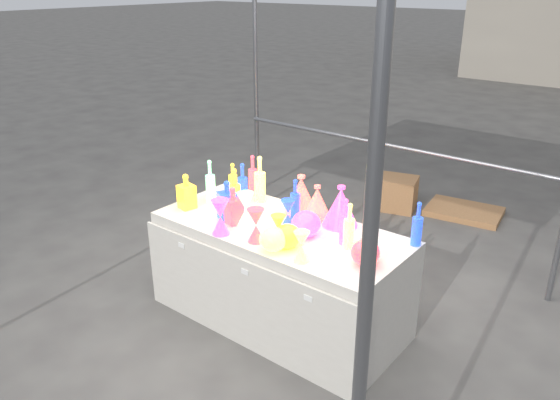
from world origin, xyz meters
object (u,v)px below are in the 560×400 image
Objects in this scene: cardboard_box_closed at (393,193)px; lampshade_0 at (317,202)px; display_table at (279,274)px; hourglass_0 at (256,225)px; bottle_0 at (233,179)px; globe_0 at (287,237)px; decanter_0 at (186,191)px.

lampshade_0 reaches higher than cardboard_box_closed.
hourglass_0 is at bearing -86.14° from display_table.
hourglass_0 is 0.56m from lampshade_0.
cardboard_box_closed is 2.30m from bottle_0.
hourglass_0 is at bearing -164.40° from globe_0.
hourglass_0 is at bearing -100.17° from lampshade_0.
display_table is 7.36× the size of lampshade_0.
decanter_0 reaches higher than hourglass_0.
globe_0 is at bearing -26.86° from bottle_0.
hourglass_0 is (0.35, -2.68, 0.69)m from cardboard_box_closed.
display_table is at bearing 93.86° from hourglass_0.
display_table reaches higher than cardboard_box_closed.
bottle_0 is (-0.66, 0.25, 0.51)m from display_table.
lampshade_0 is (0.78, 0.04, -0.01)m from bottle_0.
decanter_0 is at bearing -114.94° from cardboard_box_closed.
display_table is 10.50× the size of globe_0.
lampshade_0 reaches higher than hourglass_0.
cardboard_box_closed is at bearing 91.56° from decanter_0.
lampshade_0 reaches higher than globe_0.
bottle_0 is 0.98× the size of decanter_0.
cardboard_box_closed is 1.81× the size of decanter_0.
lampshade_0 is (0.45, -2.12, 0.70)m from cardboard_box_closed.
decanter_0 is at bearing -102.36° from bottle_0.
hourglass_0 is at bearing -98.25° from cardboard_box_closed.
decanter_0 is at bearing 172.40° from hourglass_0.
display_table is 0.87m from bottle_0.
hourglass_0 is at bearing 3.15° from decanter_0.
hourglass_0 reaches higher than display_table.
globe_0 is (0.21, 0.06, -0.04)m from hourglass_0.
hourglass_0 is 0.22m from globe_0.
bottle_0 is at bearing 153.14° from globe_0.
bottle_0 is 0.42m from decanter_0.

